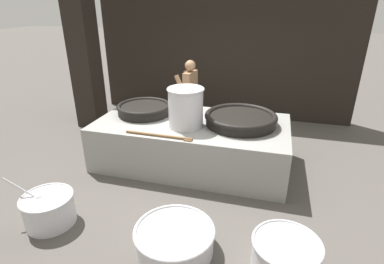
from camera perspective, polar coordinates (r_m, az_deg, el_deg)
ground_plane at (r=5.62m, az=0.00°, el=-5.68°), size 60.00×60.00×0.00m
back_wall at (r=7.73m, az=5.86°, el=16.45°), size 6.40×0.24×3.63m
support_pillar at (r=7.31m, az=-19.98°, el=14.86°), size 0.52×0.52×3.63m
hearth_platform at (r=5.43m, az=0.00°, el=-1.95°), size 3.34×1.73×0.81m
giant_wok_near at (r=5.68m, az=-9.11°, el=4.42°), size 1.01×1.01×0.19m
giant_wok_far at (r=5.17m, az=9.25°, el=2.54°), size 1.23×1.23×0.20m
stock_pot at (r=4.95m, az=-1.20°, el=4.81°), size 0.61×0.61×0.66m
stirring_paddle at (r=4.68m, az=-5.77°, el=-0.74°), size 1.10×0.10×0.04m
cook at (r=6.57m, az=-0.39°, el=7.06°), size 0.41×0.62×1.64m
prep_bowl_vegetables at (r=4.50m, az=-25.63°, el=-12.96°), size 0.87×0.67×0.68m
prep_bowl_meat at (r=3.61m, az=17.34°, el=-21.58°), size 0.74×0.74×0.43m
prep_bowl_extra at (r=3.74m, az=-3.34°, el=-19.61°), size 0.96×0.96×0.32m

